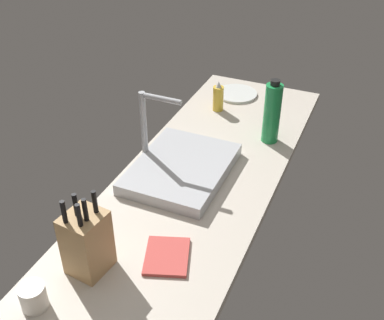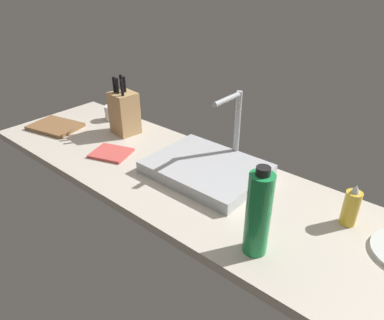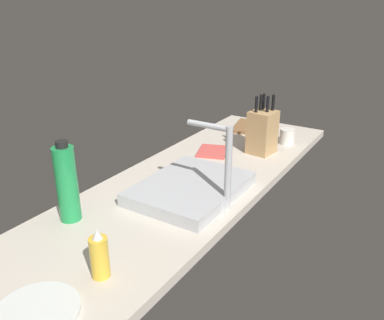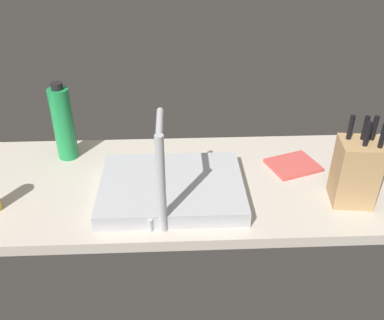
{
  "view_description": "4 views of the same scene",
  "coord_description": "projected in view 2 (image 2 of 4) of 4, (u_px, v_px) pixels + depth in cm",
  "views": [
    {
      "loc": [
        -126.93,
        -55.53,
        112.26
      ],
      "look_at": [
        5.46,
        1.66,
        12.68
      ],
      "focal_mm": 44.71,
      "sensor_mm": 36.0,
      "label": 1
    },
    {
      "loc": [
        79.24,
        -86.71,
        75.92
      ],
      "look_at": [
        5.49,
        0.89,
        11.59
      ],
      "focal_mm": 32.5,
      "sensor_mm": 36.0,
      "label": 2
    },
    {
      "loc": [
        122.52,
        79.91,
        73.65
      ],
      "look_at": [
        -0.85,
        2.29,
        13.4
      ],
      "focal_mm": 37.62,
      "sensor_mm": 36.0,
      "label": 3
    },
    {
      "loc": [
        6.11,
        115.38,
        83.82
      ],
      "look_at": [
        0.9,
        -2.84,
        9.74
      ],
      "focal_mm": 40.04,
      "sensor_mm": 36.0,
      "label": 4
    }
  ],
  "objects": [
    {
      "name": "knife_block",
      "position": [
        124.0,
        112.0,
        1.67
      ],
      "size": [
        13.04,
        12.25,
        27.61
      ],
      "rotation": [
        0.0,
        0.0,
        -0.12
      ],
      "color": "tan",
      "rests_on": "countertop_slab"
    },
    {
      "name": "cutting_board",
      "position": [
        55.0,
        126.0,
        1.76
      ],
      "size": [
        27.44,
        22.52,
        1.8
      ],
      "primitive_type": "cube",
      "rotation": [
        0.0,
        0.0,
        0.23
      ],
      "color": "brown",
      "rests_on": "countertop_slab"
    },
    {
      "name": "soap_bottle",
      "position": [
        351.0,
        207.0,
        1.09
      ],
      "size": [
        5.03,
        5.03,
        14.6
      ],
      "color": "gold",
      "rests_on": "countertop_slab"
    },
    {
      "name": "water_bottle",
      "position": [
        258.0,
        214.0,
        0.95
      ],
      "size": [
        7.06,
        7.06,
        27.91
      ],
      "color": "#1E8E47",
      "rests_on": "countertop_slab"
    },
    {
      "name": "coffee_mug",
      "position": [
        112.0,
        113.0,
        1.85
      ],
      "size": [
        7.37,
        7.37,
        7.69
      ],
      "primitive_type": "cylinder",
      "color": "silver",
      "rests_on": "countertop_slab"
    },
    {
      "name": "sink_basin",
      "position": [
        206.0,
        169.0,
        1.37
      ],
      "size": [
        44.17,
        33.7,
        4.72
      ],
      "primitive_type": "cube",
      "color": "#B7BABF",
      "rests_on": "countertop_slab"
    },
    {
      "name": "faucet",
      "position": [
        235.0,
        122.0,
        1.38
      ],
      "size": [
        5.5,
        17.09,
        30.24
      ],
      "color": "#B7BABF",
      "rests_on": "countertop_slab"
    },
    {
      "name": "dish_towel",
      "position": [
        111.0,
        153.0,
        1.52
      ],
      "size": [
        19.53,
        17.88,
        1.2
      ],
      "primitive_type": "cube",
      "rotation": [
        0.0,
        0.0,
        0.34
      ],
      "color": "#CC4C47",
      "rests_on": "countertop_slab"
    },
    {
      "name": "countertop_slab",
      "position": [
        180.0,
        178.0,
        1.39
      ],
      "size": [
        193.37,
        57.48,
        3.5
      ],
      "primitive_type": "cube",
      "color": "beige",
      "rests_on": "ground"
    }
  ]
}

